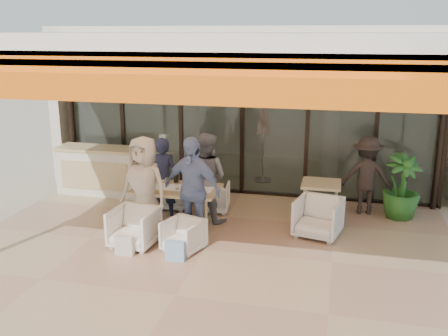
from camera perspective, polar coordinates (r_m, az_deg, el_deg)
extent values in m
plane|color=#C6B293|center=(8.15, -2.17, -9.42)|extent=(70.00, 70.00, 0.00)
cube|color=tan|center=(8.15, -2.17, -9.39)|extent=(8.00, 6.00, 0.01)
cube|color=silver|center=(7.40, -2.44, 14.45)|extent=(8.00, 6.00, 0.20)
cube|color=orange|center=(4.66, -12.37, 10.14)|extent=(8.00, 0.12, 0.45)
cube|color=#DD5B12|center=(5.28, -9.18, 12.18)|extent=(8.00, 1.50, 0.06)
cylinder|color=black|center=(11.75, -17.00, 5.80)|extent=(0.12, 0.12, 3.20)
cylinder|color=black|center=(10.34, 23.62, 3.96)|extent=(0.12, 0.12, 3.20)
cube|color=#9EADA3|center=(10.48, 2.12, 5.37)|extent=(8.00, 0.03, 3.20)
cube|color=black|center=(10.86, 2.04, -2.76)|extent=(8.00, 0.10, 0.08)
cube|color=black|center=(10.33, 2.21, 13.93)|extent=(8.00, 0.10, 0.08)
cube|color=black|center=(11.91, -17.22, 5.90)|extent=(0.08, 0.10, 3.20)
cube|color=black|center=(11.31, -11.49, 5.81)|extent=(0.08, 0.10, 3.20)
cube|color=black|center=(10.82, -4.94, 5.64)|extent=(0.08, 0.10, 3.20)
cube|color=black|center=(10.48, 2.12, 5.37)|extent=(0.08, 0.10, 3.20)
cube|color=black|center=(10.31, 9.53, 5.00)|extent=(0.08, 0.10, 3.20)
cube|color=black|center=(10.31, 17.05, 4.54)|extent=(0.08, 0.10, 3.20)
cube|color=black|center=(10.48, 24.16, 4.03)|extent=(0.08, 0.10, 3.20)
cube|color=silver|center=(13.88, 4.98, 8.20)|extent=(9.00, 0.25, 3.40)
cube|color=silver|center=(13.60, -15.02, 7.59)|extent=(0.25, 3.50, 3.40)
cube|color=silver|center=(12.04, 3.90, 15.25)|extent=(9.00, 3.50, 0.25)
cube|color=tan|center=(12.52, 3.62, -0.46)|extent=(8.00, 3.50, 0.02)
cylinder|color=silver|center=(12.41, -3.73, 6.45)|extent=(0.40, 0.40, 3.00)
cylinder|color=silver|center=(11.88, 12.24, 5.73)|extent=(0.40, 0.40, 3.00)
cylinder|color=black|center=(11.78, -2.53, 13.32)|extent=(0.03, 0.03, 0.70)
cube|color=black|center=(11.80, -2.50, 11.14)|extent=(0.30, 0.30, 0.40)
sphere|color=#FFBF72|center=(11.80, -2.50, 11.14)|extent=(0.18, 0.18, 0.18)
cylinder|color=black|center=(11.34, 15.21, 12.74)|extent=(0.03, 0.03, 0.70)
cube|color=black|center=(11.36, 15.05, 10.48)|extent=(0.30, 0.30, 0.40)
sphere|color=#FFBF72|center=(11.36, 15.05, 10.48)|extent=(0.18, 0.18, 0.18)
cylinder|color=black|center=(11.75, 4.44, -1.34)|extent=(0.40, 0.40, 0.05)
cylinder|color=black|center=(11.50, 4.54, 3.44)|extent=(0.04, 0.04, 2.10)
cone|color=#D94B12|center=(11.39, 4.61, 6.64)|extent=(0.32, 0.32, 1.10)
cube|color=silver|center=(11.04, -13.90, -0.41)|extent=(1.80, 0.60, 1.00)
cube|color=tan|center=(10.92, -14.07, 2.16)|extent=(1.85, 0.65, 0.06)
cube|color=tan|center=(10.78, -14.64, -0.85)|extent=(1.50, 0.02, 0.60)
cube|color=tan|center=(8.87, -5.44, -2.41)|extent=(1.50, 0.90, 0.05)
cube|color=white|center=(8.86, -5.45, -2.26)|extent=(1.30, 0.35, 0.01)
cylinder|color=tan|center=(8.92, -9.83, -4.98)|extent=(0.06, 0.06, 0.70)
cylinder|color=tan|center=(8.53, -2.10, -5.72)|extent=(0.06, 0.06, 0.70)
cylinder|color=tan|center=(9.47, -8.33, -3.69)|extent=(0.06, 0.06, 0.70)
cylinder|color=tan|center=(9.11, -1.03, -4.32)|extent=(0.06, 0.06, 0.70)
cylinder|color=white|center=(8.86, -8.53, -1.96)|extent=(0.06, 0.06, 0.11)
cylinder|color=white|center=(9.10, -6.55, -1.41)|extent=(0.06, 0.06, 0.11)
cylinder|color=white|center=(8.74, -5.35, -2.10)|extent=(0.06, 0.06, 0.11)
cylinder|color=white|center=(8.92, -3.26, -1.69)|extent=(0.06, 0.06, 0.11)
cylinder|color=white|center=(8.52, -2.69, -2.51)|extent=(0.06, 0.06, 0.11)
cylinder|color=#995116|center=(9.15, -8.42, -1.22)|extent=(0.07, 0.07, 0.16)
cylinder|color=black|center=(9.12, -5.49, -1.19)|extent=(0.09, 0.09, 0.17)
cylinder|color=black|center=(9.09, -5.51, -0.61)|extent=(0.10, 0.10, 0.01)
cylinder|color=white|center=(8.74, -8.87, -2.55)|extent=(0.22, 0.22, 0.01)
cylinder|color=white|center=(8.45, -3.20, -3.01)|extent=(0.22, 0.22, 0.01)
cylinder|color=white|center=(9.29, -7.45, -1.41)|extent=(0.22, 0.22, 0.01)
cylinder|color=white|center=(9.02, -2.09, -1.81)|extent=(0.22, 0.22, 0.01)
imported|color=white|center=(9.97, -5.94, -2.77)|extent=(0.65, 0.61, 0.65)
imported|color=white|center=(9.74, -1.25, -3.21)|extent=(0.68, 0.65, 0.63)
imported|color=white|center=(8.30, -10.25, -6.51)|extent=(0.75, 0.71, 0.72)
imported|color=white|center=(8.04, -4.68, -7.55)|extent=(0.71, 0.68, 0.58)
imported|color=#181C35|center=(9.39, -7.00, -1.12)|extent=(0.63, 0.48, 1.54)
imported|color=#5E5F63|center=(9.12, -2.06, -1.08)|extent=(0.95, 0.82, 1.67)
imported|color=beige|center=(8.56, -9.09, -2.13)|extent=(0.94, 0.70, 1.74)
imported|color=#7289BE|center=(8.28, -3.71, -2.42)|extent=(1.12, 0.69, 1.78)
cube|color=silver|center=(8.04, -11.32, -8.77)|extent=(0.30, 0.10, 0.34)
cube|color=#99BFD8|center=(7.75, -5.57, -9.49)|extent=(0.30, 0.10, 0.34)
cube|color=tan|center=(9.30, 11.07, -1.79)|extent=(0.70, 0.70, 0.05)
cylinder|color=tan|center=(9.16, 9.12, -4.40)|extent=(0.05, 0.05, 0.70)
cylinder|color=tan|center=(9.14, 12.62, -4.62)|extent=(0.05, 0.05, 0.70)
cylinder|color=tan|center=(9.69, 9.38, -3.30)|extent=(0.05, 0.05, 0.70)
cylinder|color=tan|center=(9.67, 12.69, -3.51)|extent=(0.05, 0.05, 0.70)
imported|color=white|center=(8.70, 10.72, -5.37)|extent=(0.87, 0.84, 0.76)
imported|color=black|center=(9.84, 15.95, -0.87)|extent=(1.01, 0.61, 1.53)
imported|color=#1E5919|center=(9.84, 19.61, -2.05)|extent=(0.96, 0.96, 1.24)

